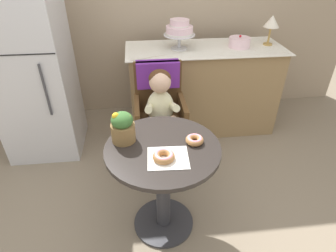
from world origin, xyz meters
TOP-DOWN VIEW (x-y plane):
  - ground_plane at (0.00, 0.00)m, footprint 8.00×8.00m
  - cafe_table at (0.00, 0.00)m, footprint 0.72×0.72m
  - wicker_chair at (0.04, 0.74)m, footprint 0.42×0.45m
  - seated_child at (0.04, 0.59)m, footprint 0.27×0.32m
  - paper_napkin at (0.02, -0.11)m, footprint 0.25×0.22m
  - donut_front at (0.20, 0.02)m, footprint 0.11×0.11m
  - donut_mid at (-0.01, -0.12)m, footprint 0.13×0.13m
  - flower_vase at (-0.24, 0.09)m, footprint 0.15×0.15m
  - display_counter at (0.55, 1.30)m, footprint 1.56×0.62m
  - tiered_cake_stand at (0.29, 1.30)m, footprint 0.30×0.30m
  - round_layer_cake at (0.88, 1.29)m, footprint 0.21×0.21m
  - table_lamp at (1.19, 1.32)m, footprint 0.15×0.15m
  - refrigerator at (-1.05, 1.10)m, footprint 0.64×0.63m

SIDE VIEW (x-z plane):
  - ground_plane at x=0.00m, z-range 0.00..0.00m
  - display_counter at x=0.55m, z-range 0.00..0.90m
  - cafe_table at x=0.00m, z-range 0.15..0.87m
  - wicker_chair at x=0.04m, z-range 0.16..1.12m
  - seated_child at x=0.04m, z-range 0.31..1.04m
  - paper_napkin at x=0.02m, z-range 0.72..0.72m
  - donut_front at x=0.20m, z-range 0.72..0.76m
  - donut_mid at x=-0.01m, z-range 0.72..0.77m
  - flower_vase at x=-0.24m, z-range 0.72..0.93m
  - refrigerator at x=-1.05m, z-range 0.00..1.70m
  - round_layer_cake at x=0.88m, z-range 0.89..1.01m
  - tiered_cake_stand at x=0.29m, z-range 0.94..1.22m
  - table_lamp at x=1.19m, z-range 0.97..1.26m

